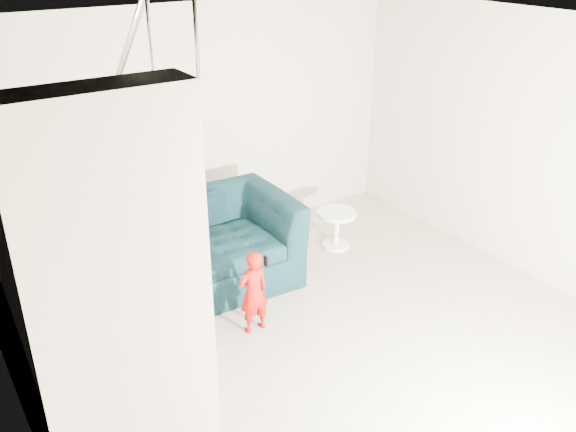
# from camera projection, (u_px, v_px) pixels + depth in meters

# --- Properties ---
(floor) EXTENTS (5.50, 5.50, 0.00)m
(floor) POSITION_uv_depth(u_px,v_px,m) (350.00, 358.00, 5.27)
(floor) COLOR gray
(floor) RESTS_ON ground
(ceiling) EXTENTS (5.50, 5.50, 0.00)m
(ceiling) POSITION_uv_depth(u_px,v_px,m) (368.00, 37.00, 4.11)
(ceiling) COLOR silver
(ceiling) RESTS_ON back_wall
(back_wall) EXTENTS (5.00, 0.00, 5.00)m
(back_wall) POSITION_uv_depth(u_px,v_px,m) (200.00, 129.00, 6.76)
(back_wall) COLOR #C2B39E
(back_wall) RESTS_ON floor
(left_wall) EXTENTS (0.00, 5.50, 5.50)m
(left_wall) POSITION_uv_depth(u_px,v_px,m) (15.00, 322.00, 3.44)
(left_wall) COLOR #C2B39E
(left_wall) RESTS_ON floor
(right_wall) EXTENTS (0.00, 5.50, 5.50)m
(right_wall) POSITION_uv_depth(u_px,v_px,m) (556.00, 157.00, 5.94)
(right_wall) COLOR #C2B39E
(right_wall) RESTS_ON floor
(armchair) EXTENTS (1.42, 1.26, 0.89)m
(armchair) POSITION_uv_depth(u_px,v_px,m) (224.00, 241.00, 6.29)
(armchair) COLOR black
(armchair) RESTS_ON floor
(toddler) EXTENTS (0.30, 0.20, 0.81)m
(toddler) POSITION_uv_depth(u_px,v_px,m) (253.00, 292.00, 5.47)
(toddler) COLOR #8B0704
(toddler) RESTS_ON floor
(side_table) EXTENTS (0.45, 0.45, 0.45)m
(side_table) POSITION_uv_depth(u_px,v_px,m) (336.00, 223.00, 6.99)
(side_table) COLOR white
(side_table) RESTS_ON floor
(staircase) EXTENTS (1.02, 3.03, 3.62)m
(staircase) POSITION_uv_depth(u_px,v_px,m) (84.00, 309.00, 4.28)
(staircase) COLOR #ADA089
(staircase) RESTS_ON floor
(cushion) EXTENTS (0.38, 0.18, 0.38)m
(cushion) POSITION_uv_depth(u_px,v_px,m) (206.00, 210.00, 6.39)
(cushion) COLOR black
(cushion) RESTS_ON armchair
(throw) EXTENTS (0.05, 0.55, 0.61)m
(throw) POSITION_uv_depth(u_px,v_px,m) (171.00, 252.00, 5.84)
(throw) COLOR black
(throw) RESTS_ON armchair
(phone) EXTENTS (0.02, 0.05, 0.10)m
(phone) POSITION_uv_depth(u_px,v_px,m) (266.00, 261.00, 5.38)
(phone) COLOR black
(phone) RESTS_ON toddler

